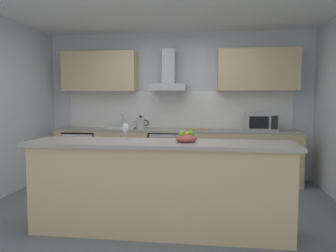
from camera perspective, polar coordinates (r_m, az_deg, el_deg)
The scene contains 15 objects.
ground at distance 4.31m, azimuth -1.28°, elevation -14.77°, with size 5.71×4.91×0.02m, color slate.
wall_back at distance 6.06m, azimuth 1.67°, elevation 3.52°, with size 5.71×0.12×2.60m, color silver.
backsplash_tile at distance 5.99m, azimuth 1.59°, elevation 2.84°, with size 4.01×0.02×0.66m, color white.
counter_back at distance 5.76m, azimuth 1.25°, elevation -5.03°, with size 4.15×0.60×0.90m.
counter_island at distance 3.57m, azimuth -1.51°, elevation -10.42°, with size 2.80×0.64×0.98m.
upper_cabinets at distance 5.85m, azimuth 1.44°, elevation 9.46°, with size 4.09×0.32×0.70m.
oven at distance 5.75m, azimuth -0.05°, elevation -4.95°, with size 0.60×0.62×0.80m.
refrigerator at distance 6.14m, azimuth -14.26°, elevation -4.81°, with size 0.58×0.60×0.85m.
microwave at distance 5.66m, azimuth 15.71°, elevation 0.73°, with size 0.50×0.38×0.30m.
sink at distance 5.87m, azimuth -7.98°, elevation -0.19°, with size 0.50×0.40×0.26m.
kettle at distance 5.73m, azimuth -4.73°, elevation 0.49°, with size 0.29×0.15×0.24m.
range_hood at distance 5.81m, azimuth 0.12°, elevation 8.28°, with size 0.62×0.45×0.72m.
wine_glass at distance 3.66m, azimuth -7.33°, elevation -0.45°, with size 0.08×0.08×0.18m.
fruit_bowl at distance 3.45m, azimuth 3.15°, elevation -2.02°, with size 0.22×0.22×0.13m.
chopping_board at distance 5.63m, azimuth 4.99°, elevation -0.56°, with size 0.34×0.22×0.02m, color tan.
Camera 1 is at (0.63, -4.01, 1.43)m, focal length 35.46 mm.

